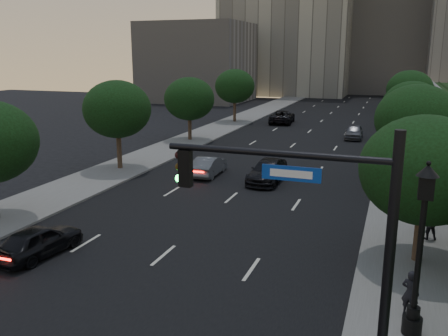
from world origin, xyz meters
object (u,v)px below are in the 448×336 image
at_px(pedestrian_a, 410,293).
at_px(pedestrian_b, 429,222).
at_px(sedan_far_left, 282,117).
at_px(sedan_near_right, 268,171).
at_px(sedan_mid_left, 209,166).
at_px(traffic_signal_mast, 339,268).
at_px(pedestrian_c, 421,213).
at_px(sedan_far_right, 354,132).
at_px(street_lamp, 419,259).
at_px(sedan_near_left, 39,241).

height_order(pedestrian_a, pedestrian_b, pedestrian_b).
bearing_deg(sedan_far_left, pedestrian_a, 103.40).
bearing_deg(sedan_near_right, pedestrian_a, -59.29).
xyz_separation_m(sedan_mid_left, sedan_far_left, (-1.09, 27.64, 0.10)).
relative_size(sedan_mid_left, sedan_far_left, 0.73).
bearing_deg(sedan_far_left, traffic_signal_mast, 99.58).
bearing_deg(traffic_signal_mast, pedestrian_c, 79.23).
distance_m(pedestrian_a, pedestrian_b, 7.47).
height_order(sedan_mid_left, pedestrian_c, pedestrian_c).
xyz_separation_m(sedan_near_right, sedan_far_right, (4.01, 19.34, -0.00)).
bearing_deg(pedestrian_b, sedan_far_right, -90.13).
distance_m(street_lamp, pedestrian_b, 8.72).
height_order(sedan_near_left, pedestrian_b, pedestrian_b).
distance_m(sedan_far_left, pedestrian_c, 37.66).
bearing_deg(sedan_far_right, pedestrian_a, -83.65).
xyz_separation_m(street_lamp, sedan_far_right, (-4.89, 35.69, -1.90)).
height_order(traffic_signal_mast, sedan_far_left, traffic_signal_mast).
bearing_deg(sedan_far_left, sedan_near_right, 96.20).
relative_size(sedan_near_left, sedan_far_left, 0.70).
xyz_separation_m(traffic_signal_mast, street_lamp, (1.96, 3.66, -1.04)).
height_order(street_lamp, sedan_near_left, street_lamp).
height_order(sedan_near_right, pedestrian_b, pedestrian_b).
bearing_deg(street_lamp, sedan_far_left, 108.06).
height_order(sedan_near_right, sedan_far_right, sedan_near_right).
bearing_deg(sedan_far_left, pedestrian_c, 108.47).
xyz_separation_m(street_lamp, sedan_near_left, (-15.05, 1.06, -1.94)).
xyz_separation_m(pedestrian_b, pedestrian_c, (-0.29, 1.17, 0.03)).
bearing_deg(pedestrian_b, sedan_near_right, -50.81).
relative_size(sedan_near_right, pedestrian_c, 3.07).
bearing_deg(pedestrian_c, sedan_near_left, 0.64).
xyz_separation_m(sedan_near_left, pedestrian_c, (15.64, 8.63, 0.28)).
bearing_deg(sedan_far_right, sedan_far_left, 136.61).
xyz_separation_m(sedan_far_right, pedestrian_a, (4.81, -34.58, 0.20)).
bearing_deg(pedestrian_b, sedan_mid_left, -41.68).
distance_m(sedan_mid_left, pedestrian_c, 15.54).
distance_m(traffic_signal_mast, street_lamp, 4.28).
distance_m(traffic_signal_mast, sedan_far_right, 39.57).
relative_size(sedan_near_left, sedan_far_right, 0.95).
bearing_deg(traffic_signal_mast, sedan_near_right, 109.14).
distance_m(street_lamp, pedestrian_a, 2.03).
relative_size(sedan_near_left, pedestrian_a, 2.59).
xyz_separation_m(sedan_near_left, sedan_near_right, (6.16, 15.29, 0.04)).
relative_size(sedan_near_left, sedan_near_right, 0.80).
relative_size(sedan_near_right, pedestrian_b, 3.18).
xyz_separation_m(pedestrian_a, pedestrian_b, (0.95, 7.41, 0.01)).
xyz_separation_m(street_lamp, sedan_far_left, (-14.42, 44.22, -1.83)).
height_order(street_lamp, sedan_far_right, street_lamp).
height_order(street_lamp, sedan_mid_left, street_lamp).
distance_m(traffic_signal_mast, pedestrian_b, 12.79).
height_order(sedan_near_left, pedestrian_a, pedestrian_a).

